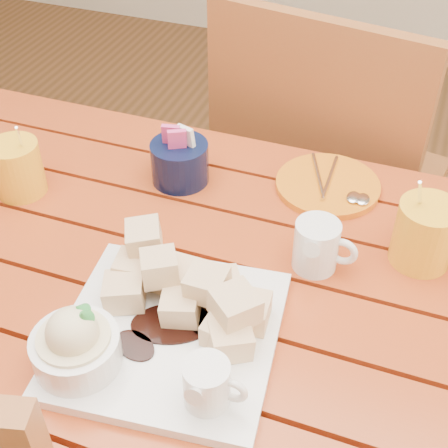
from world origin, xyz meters
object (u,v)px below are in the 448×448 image
at_px(coffee_mug_left, 15,167).
at_px(chair_far, 323,178).
at_px(table, 180,326).
at_px(dessert_plate, 153,326).
at_px(coffee_mug_right, 427,233).
at_px(orange_saucer, 329,185).

height_order(coffee_mug_left, chair_far, chair_far).
distance_m(table, dessert_plate, 0.19).
height_order(dessert_plate, chair_far, chair_far).
relative_size(coffee_mug_left, chair_far, 0.15).
bearing_deg(coffee_mug_right, chair_far, 114.32).
distance_m(coffee_mug_right, chair_far, 0.56).
bearing_deg(table, dessert_plate, -79.92).
relative_size(table, orange_saucer, 6.68).
relative_size(table, coffee_mug_right, 7.94).
bearing_deg(table, coffee_mug_left, 163.14).
bearing_deg(table, orange_saucer, 61.45).
relative_size(orange_saucer, chair_far, 0.19).
bearing_deg(coffee_mug_left, chair_far, 36.11).
bearing_deg(dessert_plate, orange_saucer, 71.45).
height_order(dessert_plate, coffee_mug_right, coffee_mug_right).
height_order(dessert_plate, coffee_mug_left, coffee_mug_left).
distance_m(coffee_mug_right, orange_saucer, 0.22).
xyz_separation_m(table, dessert_plate, (0.02, -0.12, 0.14)).
height_order(coffee_mug_left, coffee_mug_right, coffee_mug_right).
distance_m(table, chair_far, 0.62).
bearing_deg(coffee_mug_left, orange_saucer, 7.87).
distance_m(coffee_mug_left, orange_saucer, 0.53).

